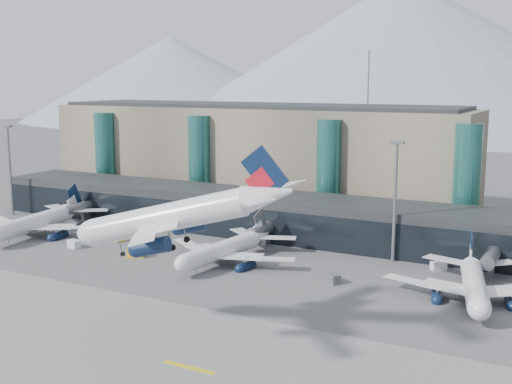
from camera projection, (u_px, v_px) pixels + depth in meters
ground at (139, 309)px, 108.05m from camera, size 900.00×900.00×0.00m
runway_strip at (76, 340)px, 94.95m from camera, size 400.00×40.00×0.04m
runway_markings at (76, 340)px, 94.94m from camera, size 128.00×1.00×0.02m
concourse at (284, 216)px, 157.60m from camera, size 170.00×27.00×10.00m
terminal_main at (255, 155)px, 195.37m from camera, size 130.00×30.00×31.00m
teal_towers at (261, 168)px, 177.09m from camera, size 116.40×19.40×46.00m
lightmast_left at (10, 165)px, 181.35m from camera, size 3.00×1.20×25.60m
lightmast_mid at (395, 195)px, 133.78m from camera, size 3.00×1.20×25.60m
hero_jet at (187, 208)px, 90.44m from camera, size 35.67×35.30×11.53m
jet_parked_left at (43, 215)px, 160.74m from camera, size 37.00×36.90×12.00m
jet_parked_mid at (231, 242)px, 135.91m from camera, size 32.98×32.84×10.69m
jet_parked_right at (474, 275)px, 113.26m from camera, size 32.35×33.15×10.66m
veh_a at (74, 244)px, 147.02m from camera, size 3.55×2.55×1.80m
veh_b at (120, 239)px, 152.78m from camera, size 2.31×2.73×1.35m
veh_c at (333, 278)px, 121.60m from camera, size 3.60×3.41×1.81m
veh_d at (438, 266)px, 129.81m from camera, size 3.34×3.18×1.72m
veh_f at (53, 222)px, 169.64m from camera, size 3.78×4.15×2.07m
veh_h at (136, 253)px, 139.07m from camera, size 3.97×3.23×1.94m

